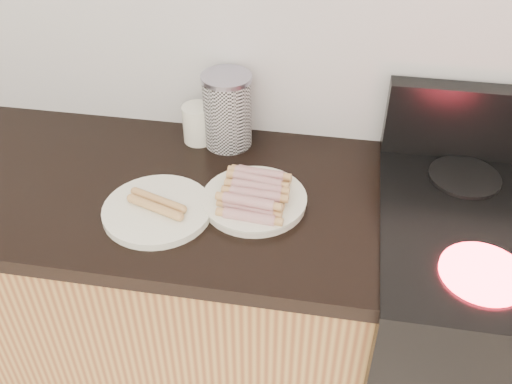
% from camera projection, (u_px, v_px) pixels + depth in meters
% --- Properties ---
extents(cabinet_base, '(2.20, 0.59, 0.86)m').
position_uv_depth(cabinet_base, '(8.00, 286.00, 1.80)').
color(cabinet_base, '#A98141').
rests_on(cabinet_base, floor).
extents(stove, '(0.76, 0.65, 0.91)m').
position_uv_depth(stove, '(497.00, 352.00, 1.58)').
color(stove, black).
rests_on(stove, floor).
extents(burner_near_left, '(0.18, 0.18, 0.01)m').
position_uv_depth(burner_near_left, '(483.00, 273.00, 1.19)').
color(burner_near_left, '#FF1E2D').
rests_on(burner_near_left, stove).
extents(burner_far_left, '(0.18, 0.18, 0.01)m').
position_uv_depth(burner_far_left, '(465.00, 177.00, 1.45)').
color(burner_far_left, black).
rests_on(burner_far_left, stove).
extents(main_plate, '(0.30, 0.30, 0.02)m').
position_uv_depth(main_plate, '(254.00, 201.00, 1.38)').
color(main_plate, silver).
rests_on(main_plate, counter_slab).
extents(side_plate, '(0.34, 0.34, 0.02)m').
position_uv_depth(side_plate, '(157.00, 210.00, 1.35)').
color(side_plate, white).
rests_on(side_plate, counter_slab).
extents(hotdog_pile, '(0.12, 0.21, 0.05)m').
position_uv_depth(hotdog_pile, '(254.00, 191.00, 1.36)').
color(hotdog_pile, maroon).
rests_on(hotdog_pile, main_plate).
extents(plain_sausages, '(0.14, 0.09, 0.02)m').
position_uv_depth(plain_sausages, '(157.00, 204.00, 1.34)').
color(plain_sausages, orange).
rests_on(plain_sausages, side_plate).
extents(canister, '(0.13, 0.13, 0.21)m').
position_uv_depth(canister, '(227.00, 110.00, 1.54)').
color(canister, silver).
rests_on(canister, counter_slab).
extents(mug, '(0.09, 0.09, 0.11)m').
position_uv_depth(mug, '(198.00, 124.00, 1.58)').
color(mug, silver).
rests_on(mug, counter_slab).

